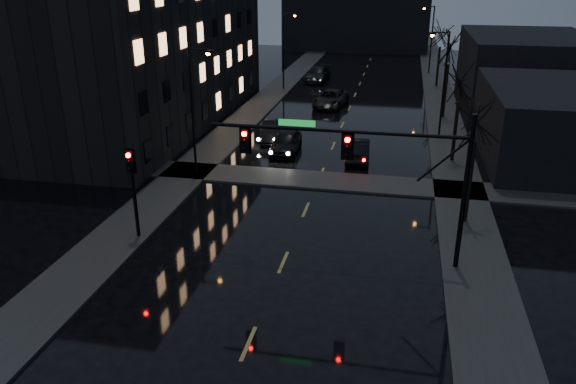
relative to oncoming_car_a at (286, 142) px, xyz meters
The scene contains 23 objects.
ground 23.97m from the oncoming_car_a, 82.46° to the right, with size 160.00×160.00×0.00m, color black.
sidewalk_left 12.49m from the oncoming_car_a, 115.45° to the left, with size 3.00×140.00×0.12m, color #2D2D2B.
sidewalk_right 16.21m from the oncoming_car_a, 44.02° to the left, with size 3.00×140.00×0.12m, color #2D2D2B.
sidewalk_cross 6.16m from the oncoming_car_a, 59.07° to the right, with size 40.00×3.00×0.12m, color #2D2D2B.
apartment_block 15.64m from the oncoming_car_a, 154.91° to the left, with size 12.00×30.00×12.00m, color black.
commercial_right_near 18.86m from the oncoming_car_a, ahead, with size 10.00×14.00×5.00m, color black.
commercial_right_far 31.60m from the oncoming_car_a, 50.29° to the left, with size 12.00×18.00×6.00m, color black.
far_block 54.35m from the oncoming_car_a, 89.85° to the left, with size 22.00×10.00×8.00m, color black.
signal_mast 16.82m from the oncoming_car_a, 64.64° to the right, with size 11.11×0.41×7.00m.
signal_pole_left 15.54m from the oncoming_car_a, 106.45° to the right, with size 0.35×0.41×4.53m.
tree_near 16.05m from the oncoming_car_a, 40.17° to the right, with size 3.52×3.52×8.08m.
tree_mid_a 12.59m from the oncoming_car_a, ahead, with size 3.30×3.30×7.58m.
tree_mid_b 17.81m from the oncoming_car_a, 46.71° to the left, with size 3.74×3.74×8.59m.
tree_far 29.16m from the oncoming_car_a, 66.27° to the left, with size 3.43×3.43×7.88m.
streetlight_l_near 8.28m from the oncoming_car_a, 127.68° to the right, with size 1.53×0.28×8.00m.
streetlight_l_far 22.07m from the oncoming_car_a, 101.80° to the left, with size 1.53×0.28×8.00m.
streetlight_r_mid 13.04m from the oncoming_car_a, 30.24° to the left, with size 1.53×0.28×8.00m.
streetlight_r_far 36.11m from the oncoming_car_a, 72.61° to the left, with size 1.53×0.28×8.00m.
oncoming_car_a is the anchor object (origin of this frame).
oncoming_car_b 3.26m from the oncoming_car_a, 119.38° to the left, with size 1.57×4.50×1.48m, color black.
oncoming_car_c 14.69m from the oncoming_car_a, 84.83° to the left, with size 2.56×5.56×1.54m, color black.
oncoming_car_d 26.77m from the oncoming_car_a, 93.86° to the left, with size 2.30×5.66×1.64m, color black.
lead_car 5.18m from the oncoming_car_a, ahead, with size 1.59×4.57×1.51m, color black.
Camera 1 is at (4.66, -13.85, 12.51)m, focal length 35.00 mm.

